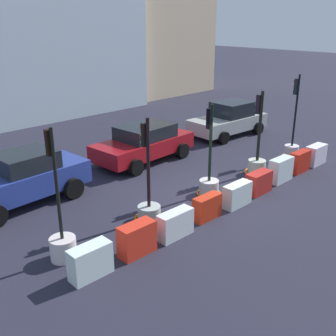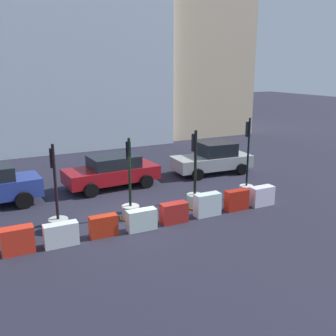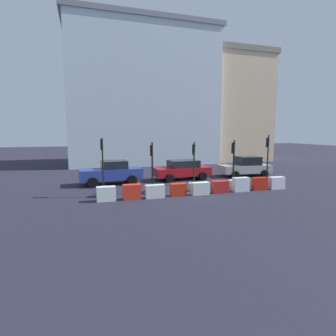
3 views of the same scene
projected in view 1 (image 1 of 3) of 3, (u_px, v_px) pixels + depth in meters
The scene contains 18 objects.
ground_plane at pixel (213, 196), 14.11m from camera, with size 120.00×120.00×0.00m, color #252433.
traffic_light_0 at pixel (62, 239), 10.31m from camera, with size 0.68×0.68×3.50m.
traffic_light_1 at pixel (149, 206), 12.36m from camera, with size 0.94×0.94×3.21m.
traffic_light_2 at pixel (209, 181), 14.15m from camera, with size 0.87×0.87×3.19m.
traffic_light_3 at pixel (257, 160), 16.03m from camera, with size 0.96×0.96×3.27m.
traffic_light_4 at pixel (292, 145), 17.84m from camera, with size 0.82×0.82×3.62m.
construction_barrier_0 at pixel (90, 261), 9.65m from camera, with size 1.05×0.46×0.83m.
construction_barrier_1 at pixel (137, 239), 10.57m from camera, with size 1.02×0.47×0.87m.
construction_barrier_2 at pixel (175, 224), 11.41m from camera, with size 1.13×0.42×0.78m.
construction_barrier_3 at pixel (207, 207), 12.44m from camera, with size 0.98×0.39×0.76m.
construction_barrier_4 at pixel (237, 195), 13.30m from camera, with size 1.10×0.43×0.78m.
construction_barrier_5 at pixel (259, 183), 14.26m from camera, with size 1.05×0.48×0.78m.
construction_barrier_6 at pixel (281, 170), 15.27m from camera, with size 1.07×0.46×0.91m.
construction_barrier_7 at pixel (300, 162), 16.20m from camera, with size 1.02×0.40×0.85m.
construction_barrier_8 at pixel (316, 155), 17.05m from camera, with size 1.06×0.48×0.83m.
car_blue_estate at pixel (22, 179), 13.35m from camera, with size 4.56×2.28×1.73m.
car_silver_hatchback at pixel (229, 119), 21.18m from camera, with size 4.50×2.43×1.71m.
car_red_compact at pixel (144, 143), 17.34m from camera, with size 4.64×2.45×1.56m.
Camera 1 is at (-10.19, -8.01, 5.89)m, focal length 43.45 mm.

